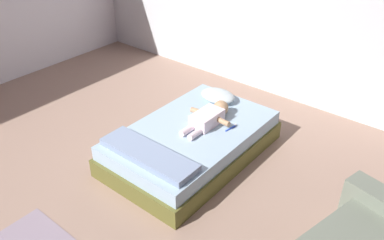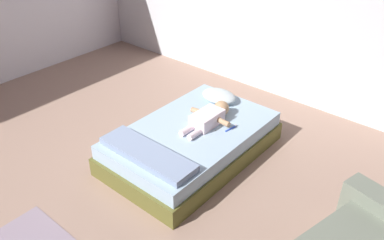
% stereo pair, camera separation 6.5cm
% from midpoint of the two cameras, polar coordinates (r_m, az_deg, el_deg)
% --- Properties ---
extents(ground_plane, '(8.00, 8.00, 0.00)m').
position_cam_midpoint_polar(ground_plane, '(3.84, -14.83, -11.36)').
color(ground_plane, '#A2816E').
extents(bed, '(1.12, 1.82, 0.35)m').
position_cam_midpoint_polar(bed, '(4.16, -0.45, -3.24)').
color(bed, brown).
rests_on(bed, ground_plane).
extents(pillow, '(0.42, 0.30, 0.12)m').
position_cam_midpoint_polar(pillow, '(4.55, 3.34, 3.51)').
color(pillow, silver).
rests_on(pillow, bed).
extents(baby, '(0.49, 0.68, 0.17)m').
position_cam_midpoint_polar(baby, '(4.13, 2.10, 0.50)').
color(baby, white).
rests_on(baby, bed).
extents(toothbrush, '(0.03, 0.16, 0.02)m').
position_cam_midpoint_polar(toothbrush, '(4.08, 5.25, -1.11)').
color(toothbrush, blue).
rests_on(toothbrush, bed).
extents(blanket, '(1.01, 0.30, 0.07)m').
position_cam_midpoint_polar(blanket, '(3.67, -6.84, -4.95)').
color(blanket, '#8699BB').
rests_on(blanket, bed).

